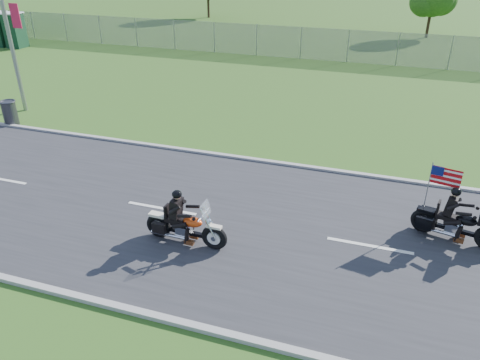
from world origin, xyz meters
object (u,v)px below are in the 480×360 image
(motorcycle_lead, at_px, (184,227))
(motorcycle_follow, at_px, (456,224))
(porta_toilet_a, at_px, (15,31))
(trash_can, at_px, (10,113))

(motorcycle_lead, height_order, motorcycle_follow, motorcycle_follow)
(porta_toilet_a, distance_m, motorcycle_follow, 32.31)
(motorcycle_lead, xyz_separation_m, motorcycle_follow, (6.72, 2.32, 0.04))
(porta_toilet_a, xyz_separation_m, trash_can, (10.75, -12.70, -0.64))
(motorcycle_lead, bearing_deg, motorcycle_follow, 20.77)
(porta_toilet_a, height_order, trash_can, porta_toilet_a)
(motorcycle_follow, bearing_deg, trash_can, -178.05)
(motorcycle_lead, relative_size, trash_can, 2.26)
(trash_can, bearing_deg, motorcycle_lead, -27.93)
(porta_toilet_a, relative_size, motorcycle_lead, 1.00)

